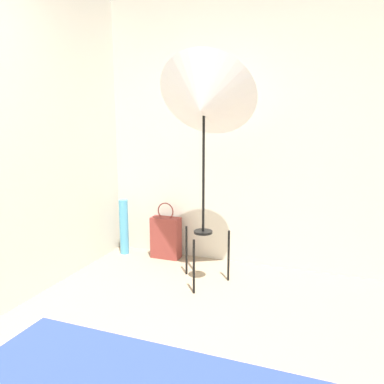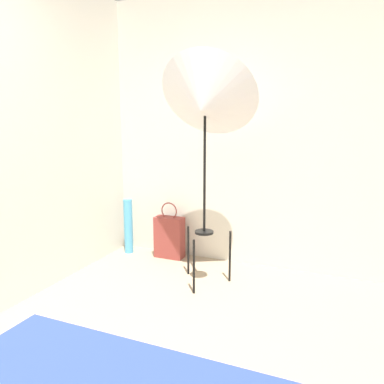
# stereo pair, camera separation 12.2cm
# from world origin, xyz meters

# --- Properties ---
(wall_back) EXTENTS (8.00, 0.05, 2.60)m
(wall_back) POSITION_xyz_m (0.00, 2.44, 1.30)
(wall_back) COLOR beige
(wall_back) RESTS_ON ground_plane
(wall_side_left) EXTENTS (0.05, 8.00, 2.60)m
(wall_side_left) POSITION_xyz_m (-1.55, 1.00, 1.30)
(wall_side_left) COLOR beige
(wall_side_left) RESTS_ON ground_plane
(photo_umbrella) EXTENTS (0.83, 0.69, 1.95)m
(photo_umbrella) POSITION_xyz_m (-0.33, 1.83, 1.54)
(photo_umbrella) COLOR black
(photo_umbrella) RESTS_ON ground_plane
(tote_bag) EXTENTS (0.30, 0.14, 0.58)m
(tote_bag) POSITION_xyz_m (-0.88, 2.28, 0.22)
(tote_bag) COLOR brown
(tote_bag) RESTS_ON ground_plane
(paper_roll) EXTENTS (0.09, 0.09, 0.59)m
(paper_roll) POSITION_xyz_m (-1.35, 2.23, 0.29)
(paper_roll) COLOR #4CA3D1
(paper_roll) RESTS_ON ground_plane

